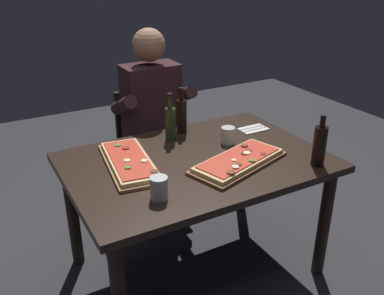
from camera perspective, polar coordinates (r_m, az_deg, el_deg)
ground_plane at (r=2.72m, az=0.53°, el=-15.71°), size 6.40×6.40×0.00m
dining_table at (r=2.35m, az=0.59°, el=-3.66°), size 1.40×0.96×0.74m
pizza_rectangular_front at (r=2.26m, az=6.31°, el=-1.82°), size 0.61×0.40×0.05m
pizza_rectangular_left at (r=2.26m, az=-8.46°, el=-1.89°), size 0.30×0.59×0.05m
wine_bottle_dark at (r=2.30m, az=16.83°, el=0.32°), size 0.07×0.07×0.28m
oil_bottle_amber at (r=2.63m, az=-1.43°, el=4.40°), size 0.07×0.07×0.29m
vinegar_bottle_green at (r=2.52m, az=-2.95°, el=3.44°), size 0.06×0.06×0.29m
tumbler_near_camera at (r=2.50m, az=4.86°, el=1.53°), size 0.08×0.08×0.10m
tumbler_far_side at (r=1.93m, az=-4.48°, el=-5.47°), size 0.08×0.08×0.11m
napkin_cutlery_set at (r=2.73m, az=8.27°, el=2.47°), size 0.18×0.11×0.01m
diner_chair at (r=3.15m, az=-5.84°, el=0.61°), size 0.44×0.44×0.87m
seated_diner at (r=2.95m, az=-5.11°, el=4.33°), size 0.53×0.41×1.33m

